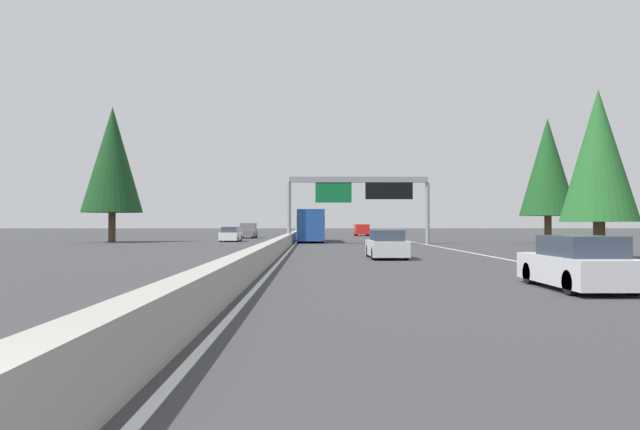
{
  "coord_description": "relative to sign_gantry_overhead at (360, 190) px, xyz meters",
  "views": [
    {
      "loc": [
        -1.54,
        -1.84,
        1.8
      ],
      "look_at": [
        53.73,
        -2.48,
        2.6
      ],
      "focal_mm": 33.24,
      "sensor_mm": 36.0,
      "label": 1
    }
  ],
  "objects": [
    {
      "name": "ground_plane",
      "position": [
        9.12,
        6.04,
        -4.74
      ],
      "size": [
        320.0,
        320.0,
        0.0
      ],
      "primitive_type": "plane",
      "color": "#38383A"
    },
    {
      "name": "median_barrier",
      "position": [
        29.12,
        6.34,
        -4.29
      ],
      "size": [
        180.0,
        0.56,
        0.9
      ],
      "primitive_type": "cube",
      "color": "#9E9B93",
      "rests_on": "ground"
    },
    {
      "name": "shoulder_stripe_right",
      "position": [
        19.12,
        -5.48,
        -4.73
      ],
      "size": [
        160.0,
        0.16,
        0.01
      ],
      "primitive_type": "cube",
      "color": "silver",
      "rests_on": "ground"
    },
    {
      "name": "shoulder_stripe_median",
      "position": [
        19.12,
        5.79,
        -4.73
      ],
      "size": [
        160.0,
        0.16,
        0.01
      ],
      "primitive_type": "cube",
      "color": "silver",
      "rests_on": "ground"
    },
    {
      "name": "sign_gantry_overhead",
      "position": [
        0.0,
        0.0,
        0.0
      ],
      "size": [
        0.5,
        12.68,
        5.95
      ],
      "color": "gray",
      "rests_on": "ground"
    },
    {
      "name": "sedan_far_right",
      "position": [
        -36.31,
        -3.05,
        -4.06
      ],
      "size": [
        4.4,
        1.8,
        1.47
      ],
      "color": "silver",
      "rests_on": "ground"
    },
    {
      "name": "sedan_mid_left",
      "position": [
        -21.89,
        0.4,
        -4.06
      ],
      "size": [
        4.4,
        1.8,
        1.47
      ],
      "color": "silver",
      "rests_on": "ground"
    },
    {
      "name": "bus_near_right",
      "position": [
        6.33,
        4.41,
        -3.02
      ],
      "size": [
        11.5,
        2.55,
        3.1
      ],
      "color": "#1E4793",
      "rests_on": "ground"
    },
    {
      "name": "pickup_distant_b",
      "position": [
        38.81,
        4.33,
        -3.82
      ],
      "size": [
        5.6,
        2.0,
        1.86
      ],
      "color": "white",
      "rests_on": "ground"
    },
    {
      "name": "minivan_far_center",
      "position": [
        34.61,
        -2.93,
        -3.79
      ],
      "size": [
        5.0,
        1.95,
        1.69
      ],
      "color": "red",
      "rests_on": "ground"
    },
    {
      "name": "oncoming_near",
      "position": [
        7.18,
        12.49,
        -4.06
      ],
      "size": [
        4.4,
        1.8,
        1.47
      ],
      "rotation": [
        0.0,
        0.0,
        3.14
      ],
      "color": "white",
      "rests_on": "ground"
    },
    {
      "name": "oncoming_far",
      "position": [
        21.52,
        12.35,
        -3.82
      ],
      "size": [
        5.6,
        2.0,
        1.86
      ],
      "rotation": [
        0.0,
        0.0,
        3.14
      ],
      "color": "slate",
      "rests_on": "ground"
    },
    {
      "name": "conifer_right_near",
      "position": [
        -22.78,
        -10.22,
        0.48
      ],
      "size": [
        3.79,
        3.79,
        8.61
      ],
      "color": "#4C3823",
      "rests_on": "ground"
    },
    {
      "name": "conifer_right_mid",
      "position": [
        1.14,
        -17.18,
        2.21
      ],
      "size": [
        5.03,
        5.03,
        11.43
      ],
      "color": "#4C3823",
      "rests_on": "ground"
    },
    {
      "name": "conifer_left_near",
      "position": [
        4.64,
        23.54,
        3.2
      ],
      "size": [
        5.75,
        5.75,
        13.06
      ],
      "color": "#4C3823",
      "rests_on": "ground"
    }
  ]
}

